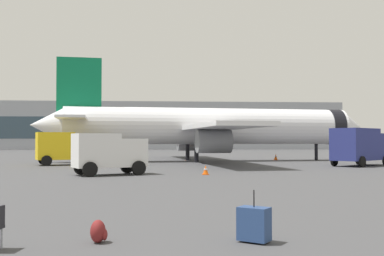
{
  "coord_description": "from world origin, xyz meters",
  "views": [
    {
      "loc": [
        -0.06,
        -4.32,
        2.14
      ],
      "look_at": [
        2.14,
        26.61,
        3.0
      ],
      "focal_mm": 43.47,
      "sensor_mm": 36.0,
      "label": 1
    }
  ],
  "objects_px": {
    "fuel_truck": "(360,145)",
    "safety_cone_far": "(206,170)",
    "rolling_suitcase": "(254,224)",
    "service_truck": "(64,147)",
    "safety_cone_mid": "(187,157)",
    "cargo_van": "(109,152)",
    "traveller_backpack": "(99,232)",
    "airplane_at_gate": "(208,127)",
    "safety_cone_near": "(276,157)"
  },
  "relations": [
    {
      "from": "fuel_truck",
      "to": "cargo_van",
      "type": "distance_m",
      "value": 22.35
    },
    {
      "from": "safety_cone_near",
      "to": "safety_cone_mid",
      "type": "height_order",
      "value": "safety_cone_mid"
    },
    {
      "from": "service_truck",
      "to": "fuel_truck",
      "type": "height_order",
      "value": "fuel_truck"
    },
    {
      "from": "airplane_at_gate",
      "to": "rolling_suitcase",
      "type": "bearing_deg",
      "value": -94.66
    },
    {
      "from": "airplane_at_gate",
      "to": "rolling_suitcase",
      "type": "relative_size",
      "value": 32.51
    },
    {
      "from": "service_truck",
      "to": "safety_cone_far",
      "type": "bearing_deg",
      "value": -48.09
    },
    {
      "from": "rolling_suitcase",
      "to": "fuel_truck",
      "type": "bearing_deg",
      "value": 62.35
    },
    {
      "from": "airplane_at_gate",
      "to": "safety_cone_near",
      "type": "distance_m",
      "value": 8.95
    },
    {
      "from": "safety_cone_mid",
      "to": "airplane_at_gate",
      "type": "bearing_deg",
      "value": -48.12
    },
    {
      "from": "safety_cone_far",
      "to": "traveller_backpack",
      "type": "bearing_deg",
      "value": -102.24
    },
    {
      "from": "cargo_van",
      "to": "traveller_backpack",
      "type": "distance_m",
      "value": 19.69
    },
    {
      "from": "service_truck",
      "to": "cargo_van",
      "type": "height_order",
      "value": "service_truck"
    },
    {
      "from": "airplane_at_gate",
      "to": "cargo_van",
      "type": "distance_m",
      "value": 21.03
    },
    {
      "from": "fuel_truck",
      "to": "safety_cone_far",
      "type": "distance_m",
      "value": 17.15
    },
    {
      "from": "safety_cone_near",
      "to": "traveller_backpack",
      "type": "relative_size",
      "value": 1.44
    },
    {
      "from": "rolling_suitcase",
      "to": "safety_cone_mid",
      "type": "bearing_deg",
      "value": 88.47
    },
    {
      "from": "rolling_suitcase",
      "to": "traveller_backpack",
      "type": "bearing_deg",
      "value": 176.68
    },
    {
      "from": "airplane_at_gate",
      "to": "cargo_van",
      "type": "height_order",
      "value": "airplane_at_gate"
    },
    {
      "from": "airplane_at_gate",
      "to": "safety_cone_mid",
      "type": "distance_m",
      "value": 4.53
    },
    {
      "from": "service_truck",
      "to": "rolling_suitcase",
      "type": "xyz_separation_m",
      "value": [
        10.43,
        -32.26,
        -1.22
      ]
    },
    {
      "from": "safety_cone_far",
      "to": "service_truck",
      "type": "bearing_deg",
      "value": 131.91
    },
    {
      "from": "airplane_at_gate",
      "to": "safety_cone_far",
      "type": "bearing_deg",
      "value": -96.58
    },
    {
      "from": "cargo_van",
      "to": "traveller_backpack",
      "type": "relative_size",
      "value": 10.07
    },
    {
      "from": "traveller_backpack",
      "to": "fuel_truck",
      "type": "bearing_deg",
      "value": 57.36
    },
    {
      "from": "airplane_at_gate",
      "to": "traveller_backpack",
      "type": "bearing_deg",
      "value": -99.43
    },
    {
      "from": "cargo_van",
      "to": "rolling_suitcase",
      "type": "bearing_deg",
      "value": -75.37
    },
    {
      "from": "safety_cone_near",
      "to": "safety_cone_far",
      "type": "xyz_separation_m",
      "value": [
        -10.12,
        -21.99,
        -0.05
      ]
    },
    {
      "from": "fuel_truck",
      "to": "safety_cone_far",
      "type": "height_order",
      "value": "fuel_truck"
    },
    {
      "from": "airplane_at_gate",
      "to": "safety_cone_mid",
      "type": "relative_size",
      "value": 47.7
    },
    {
      "from": "rolling_suitcase",
      "to": "service_truck",
      "type": "bearing_deg",
      "value": 107.92
    },
    {
      "from": "traveller_backpack",
      "to": "safety_cone_mid",
      "type": "bearing_deg",
      "value": 83.94
    },
    {
      "from": "safety_cone_far",
      "to": "safety_cone_near",
      "type": "bearing_deg",
      "value": 65.28
    },
    {
      "from": "fuel_truck",
      "to": "airplane_at_gate",
      "type": "bearing_deg",
      "value": 140.43
    },
    {
      "from": "fuel_truck",
      "to": "safety_cone_near",
      "type": "distance_m",
      "value": 13.3
    },
    {
      "from": "safety_cone_near",
      "to": "safety_cone_mid",
      "type": "bearing_deg",
      "value": -178.19
    },
    {
      "from": "airplane_at_gate",
      "to": "safety_cone_mid",
      "type": "bearing_deg",
      "value": 131.88
    },
    {
      "from": "airplane_at_gate",
      "to": "fuel_truck",
      "type": "bearing_deg",
      "value": -39.57
    },
    {
      "from": "service_truck",
      "to": "traveller_backpack",
      "type": "bearing_deg",
      "value": -77.4
    },
    {
      "from": "cargo_van",
      "to": "safety_cone_mid",
      "type": "relative_size",
      "value": 6.45
    },
    {
      "from": "fuel_truck",
      "to": "rolling_suitcase",
      "type": "bearing_deg",
      "value": -117.65
    },
    {
      "from": "safety_cone_far",
      "to": "safety_cone_mid",
      "type": "bearing_deg",
      "value": 89.59
    },
    {
      "from": "safety_cone_near",
      "to": "service_truck",
      "type": "bearing_deg",
      "value": -156.59
    },
    {
      "from": "rolling_suitcase",
      "to": "safety_cone_far",
      "type": "bearing_deg",
      "value": 87.23
    },
    {
      "from": "safety_cone_mid",
      "to": "traveller_backpack",
      "type": "bearing_deg",
      "value": -96.06
    },
    {
      "from": "service_truck",
      "to": "fuel_truck",
      "type": "bearing_deg",
      "value": -7.23
    },
    {
      "from": "safety_cone_mid",
      "to": "fuel_truck",
      "type": "bearing_deg",
      "value": -40.99
    },
    {
      "from": "cargo_van",
      "to": "traveller_backpack",
      "type": "bearing_deg",
      "value": -84.47
    },
    {
      "from": "cargo_van",
      "to": "safety_cone_near",
      "type": "distance_m",
      "value": 27.21
    },
    {
      "from": "airplane_at_gate",
      "to": "traveller_backpack",
      "type": "distance_m",
      "value": 39.43
    },
    {
      "from": "fuel_truck",
      "to": "traveller_backpack",
      "type": "distance_m",
      "value": 34.25
    }
  ]
}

